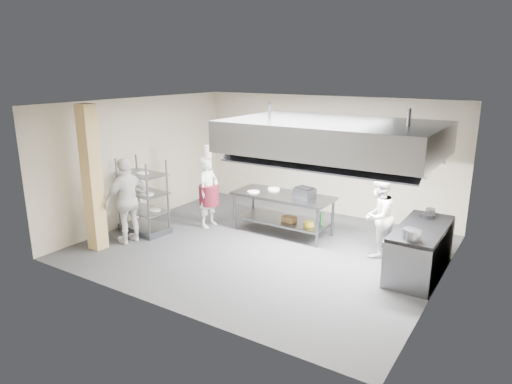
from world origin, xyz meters
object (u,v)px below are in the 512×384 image
Objects in this scene: pass_rack at (143,196)px; chef_head at (209,192)px; chef_line at (378,217)px; stockpot at (414,235)px; griddle at (305,193)px; cooking_range at (420,251)px; island at (282,214)px; chef_plating at (128,201)px.

pass_rack is 1.51m from chef_head.
chef_line is 1.50m from stockpot.
pass_rack is 4.07× the size of griddle.
griddle is at bearing 168.31° from cooking_range.
chef_head reaches higher than island.
island is 3.49m from stockpot.
island is at bearing -84.14° from chef_line.
pass_rack is 5.18m from chef_line.
cooking_range is 0.96m from stockpot.
chef_line is (4.94, 1.54, -0.03)m from pass_rack.
chef_line is at bearing 130.25° from stockpot.
chef_plating reaches higher than chef_head.
chef_plating is (-0.81, -1.74, 0.09)m from chef_head.
pass_rack is at bearing 137.52° from chef_head.
island is 3.20m from pass_rack.
island is 1.36× the size of chef_head.
chef_line is at bearing -84.05° from chef_head.
chef_plating is 3.83m from griddle.
pass_rack is 5.92m from stockpot.
cooking_range is 4.88m from chef_head.
chef_head is at bearing -150.84° from griddle.
chef_line is (-0.94, 0.37, 0.40)m from cooking_range.
island is 1.23× the size of chef_plating.
griddle reaches higher than stockpot.
chef_head is at bearing 52.60° from pass_rack.
griddle is (0.52, 0.05, 0.56)m from island.
chef_head is 6.75× the size of stockpot.
chef_plating is (-2.51, -2.29, 0.48)m from island.
pass_rack is 6.86× the size of stockpot.
chef_plating reaches higher than griddle.
chef_line is 0.88× the size of chef_plating.
chef_plating is at bearing -169.89° from stockpot.
stockpot is at bearing 110.31° from chef_plating.
pass_rack reaches higher than stockpot.
cooking_range is at bearing 92.23° from stockpot.
chef_head is (1.01, 1.11, -0.01)m from pass_rack.
pass_rack is at bearing -168.80° from cooking_range.
griddle reaches higher than cooking_range.
chef_line is at bearing 8.19° from griddle.
chef_head reaches higher than chef_line.
chef_line is (3.93, 0.42, -0.02)m from chef_head.
cooking_range is 1.08m from chef_line.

